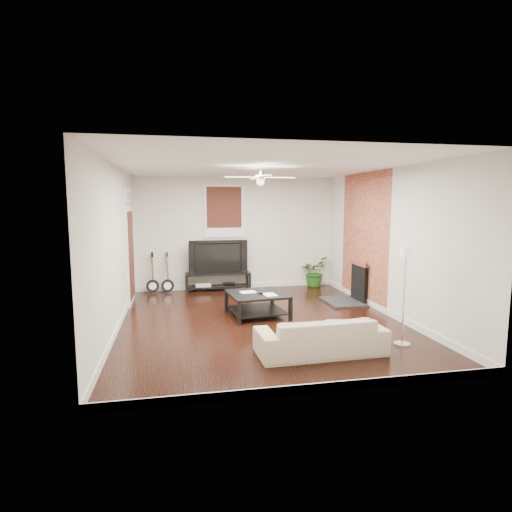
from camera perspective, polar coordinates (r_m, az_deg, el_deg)
The scene contains 14 objects.
room at distance 7.40m, azimuth 0.60°, elevation 1.53°, with size 5.01×6.01×2.81m.
brick_accent at distance 9.16m, azimuth 14.72°, elevation 2.40°, with size 0.02×2.20×2.80m, color #A34334.
fireplace at distance 9.16m, azimuth 12.91°, elevation -3.48°, with size 0.80×1.10×0.92m, color black.
window_back at distance 10.25m, azimuth -4.44°, elevation 6.20°, with size 1.00×0.06×1.30m, color #35130E.
door_left at distance 9.21m, azimuth -17.08°, elevation 1.41°, with size 0.08×1.00×2.50m, color white.
tv_stand at distance 10.23m, azimuth -5.28°, elevation -3.56°, with size 1.59×0.42×0.45m, color black.
tv at distance 10.15m, azimuth -5.33°, elevation -0.03°, with size 1.42×0.19×0.82m, color black.
coffee_table at distance 7.95m, azimuth 0.14°, elevation -6.70°, with size 1.05×1.05×0.44m, color black.
sofa at distance 6.06m, azimuth 8.94°, elevation -10.82°, with size 1.84×0.72×0.54m, color tan.
floor_lamp at distance 6.60m, azimuth 19.86°, elevation -5.35°, with size 0.25×0.25×1.50m, color white, non-canonical shape.
potted_plant at distance 10.77m, azimuth 8.05°, elevation -2.14°, with size 0.70×0.61×0.78m, color #225718.
guitar_left at distance 10.11m, azimuth -14.19°, elevation -2.30°, with size 0.31×0.22×0.99m, color black, non-canonical shape.
guitar_right at distance 10.07m, azimuth -12.21°, elevation -2.29°, with size 0.31×0.22×0.99m, color black, non-canonical shape.
ceiling_fan at distance 7.38m, azimuth 0.61°, elevation 10.84°, with size 1.24×1.24×0.32m, color white, non-canonical shape.
Camera 1 is at (-1.50, -7.21, 2.15)m, focal length 28.83 mm.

